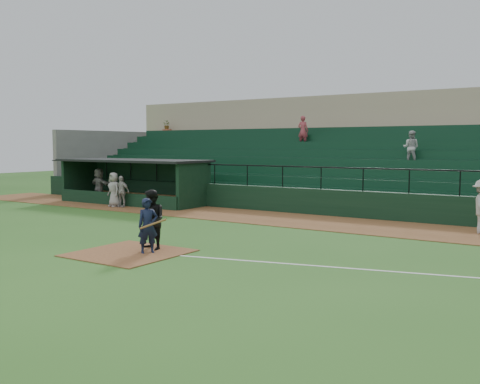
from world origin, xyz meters
The scene contains 11 objects.
ground centered at (0.00, 0.00, 0.00)m, with size 90.00×90.00×0.00m, color #2B5B1D.
warning_track centered at (0.00, 8.00, 0.01)m, with size 40.00×4.00×0.03m, color brown.
home_plate_dirt centered at (0.00, -1.00, 0.01)m, with size 3.00×3.00×0.03m, color brown.
foul_line centered at (8.00, 1.20, 0.01)m, with size 18.00×0.09×0.01m, color white.
stadium_structure centered at (0.00, 16.46, 2.30)m, with size 38.00×13.08×6.40m.
dugout centered at (-9.75, 9.56, 1.33)m, with size 8.90×3.20×2.42m.
batter_at_plate centered at (0.50, -0.70, 0.83)m, with size 1.12×0.73×1.66m.
umpire centered at (0.21, -0.22, 0.93)m, with size 0.90×0.70×1.86m, color black.
dugout_player_a centered at (-8.83, 7.32, 0.84)m, with size 0.94×0.39×1.61m, color #ADA7A2.
dugout_player_b centered at (-9.27, 7.22, 0.92)m, with size 0.87×0.56×1.77m, color gray.
dugout_player_c centered at (-12.00, 8.71, 0.97)m, with size 1.74×0.56×1.88m, color #9A9590.
Camera 1 is at (11.53, -12.48, 3.23)m, focal length 40.70 mm.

